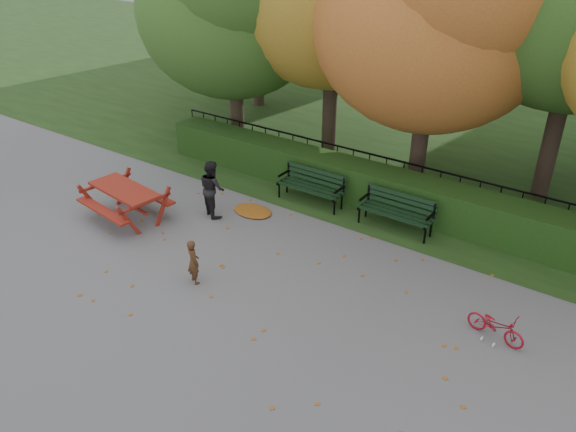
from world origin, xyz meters
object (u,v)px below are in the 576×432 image
Objects in this scene: child at (193,262)px; adult at (212,188)px; tree_c at (446,4)px; picnic_table at (125,195)px; bench_left at (312,184)px; bicycle at (496,326)px; bench_right at (397,209)px.

adult reaches higher than child.
tree_c reaches higher than picnic_table.
bench_left reaches higher than bicycle.
child is at bearing 118.17° from bicycle.
bench_right is at bearing 37.96° from picnic_table.
bicycle is (3.16, -2.61, -0.24)m from bench_right.
bench_right is at bearing -96.52° from child.
child is at bearing -118.99° from bench_right.
tree_c is 4.44× the size of bench_left.
adult is (-1.62, 2.42, 0.23)m from child.
picnic_table is (-5.67, -3.36, 0.12)m from bench_right.
picnic_table is 2.14× the size of child.
child reaches higher than bench_right.
child is 0.69× the size of adult.
picnic_table is at bearing 105.30° from bicycle.
tree_c is 5.31m from bench_left.
bicycle is at bearing -160.67° from adult.
bench_left is (-2.13, -2.26, -4.30)m from tree_c.
adult is at bearing -33.70° from child.
bench_right is at bearing 0.00° from bench_left.
adult is (-1.66, -1.97, 0.20)m from bench_left.
child is (-2.17, -6.66, -4.33)m from tree_c.
bench_right is at bearing -129.74° from adult.
adult reaches higher than bicycle.
bench_right is 1.82× the size of child.
picnic_table is (-3.27, -3.36, 0.12)m from bench_left.
bench_left is 4.69m from picnic_table.
adult reaches higher than bench_left.
picnic_table reaches higher than bench_right.
bench_left is 1.00× the size of bench_right.
adult is at bearing -131.86° from tree_c.
bicycle is at bearing -25.10° from bench_left.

